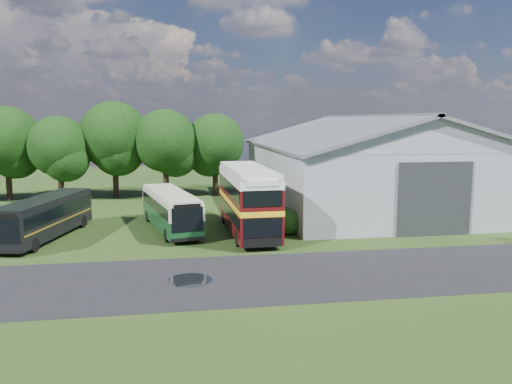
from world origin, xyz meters
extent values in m
plane|color=#1A3310|center=(0.00, 0.00, 0.00)|extent=(120.00, 120.00, 0.00)
cube|color=black|center=(3.00, -3.00, 0.00)|extent=(60.00, 8.00, 0.02)
cylinder|color=black|center=(-1.50, -3.00, 0.00)|extent=(2.20, 2.20, 0.01)
cube|color=gray|center=(15.00, 16.00, 2.75)|extent=(18.00, 24.00, 5.50)
cube|color=#2D3033|center=(15.00, 3.92, 2.50)|extent=(5.20, 0.18, 5.00)
cylinder|color=black|center=(-18.00, 24.50, 1.71)|extent=(0.56, 0.56, 3.42)
sphere|color=black|center=(-18.00, 24.50, 5.89)|extent=(6.46, 6.46, 6.46)
cylinder|color=black|center=(-13.00, 23.50, 1.53)|extent=(0.56, 0.56, 3.06)
sphere|color=black|center=(-13.00, 23.50, 5.27)|extent=(5.78, 5.78, 5.78)
cylinder|color=black|center=(-8.00, 24.80, 1.80)|extent=(0.56, 0.56, 3.60)
sphere|color=black|center=(-8.00, 24.80, 6.20)|extent=(6.80, 6.80, 6.80)
cylinder|color=black|center=(-3.00, 23.80, 1.66)|extent=(0.56, 0.56, 3.31)
sphere|color=black|center=(-3.00, 23.80, 5.70)|extent=(6.26, 6.26, 6.26)
cylinder|color=black|center=(2.00, 24.60, 1.58)|extent=(0.56, 0.56, 3.17)
sphere|color=black|center=(2.00, 24.60, 5.46)|extent=(5.98, 5.98, 5.98)
sphere|color=#194714|center=(5.60, 6.00, 0.00)|extent=(1.70, 1.70, 1.70)
sphere|color=#194714|center=(5.60, 8.00, 0.00)|extent=(1.60, 1.60, 1.60)
cube|color=#0F381B|center=(-2.47, 8.66, 1.50)|extent=(4.39, 10.17, 2.46)
cube|color=#470A0D|center=(2.78, 6.82, 2.44)|extent=(2.94, 10.67, 4.24)
cube|color=black|center=(-10.56, 7.34, 1.49)|extent=(4.49, 10.07, 2.44)
camera|label=1|loc=(-2.08, -26.59, 7.73)|focal=35.00mm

